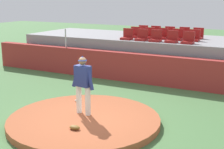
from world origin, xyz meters
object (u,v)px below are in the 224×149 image
Objects in this scene: stadium_chair_0 at (127,36)px; stadium_chair_2 at (156,38)px; stadium_chair_9 at (194,37)px; stadium_chair_11 at (155,33)px; stadium_chair_10 at (143,32)px; stadium_chair_12 at (169,34)px; fielding_glove at (75,127)px; stadium_chair_8 at (177,37)px; stadium_chair_4 at (188,40)px; stadium_chair_1 at (142,37)px; pitcher at (83,81)px; stadium_chair_6 at (149,35)px; stadium_chair_13 at (184,34)px; stadium_chair_7 at (163,36)px; stadium_chair_3 at (172,39)px; stadium_chair_14 at (198,35)px; baseball at (76,101)px.

stadium_chair_0 is 1.38m from stadium_chair_2.
stadium_chair_9 is 2.31m from stadium_chair_11.
stadium_chair_10 and stadium_chair_12 have the same top height.
stadium_chair_12 reaches higher than fielding_glove.
stadium_chair_8 is 1.00× the size of stadium_chair_11.
stadium_chair_2 is 2.26m from stadium_chair_10.
stadium_chair_4 is 1.00× the size of stadium_chair_10.
stadium_chair_1 is 1.00× the size of stadium_chair_8.
pitcher is 3.51× the size of stadium_chair_6.
stadium_chair_4 is at bearing 79.09° from fielding_glove.
stadium_chair_6 is at bearing 33.78° from stadium_chair_13.
stadium_chair_1 is 1.00× the size of stadium_chair_4.
stadium_chair_9 is 1.00× the size of stadium_chair_13.
stadium_chair_7 is at bearing 147.39° from stadium_chair_10.
stadium_chair_7 is (-0.72, 0.92, 0.00)m from stadium_chair_3.
stadium_chair_0 and stadium_chair_11 have the same top height.
stadium_chair_0 is at bearing 33.40° from stadium_chair_7.
stadium_chair_11 is (-1.38, 0.90, 0.00)m from stadium_chair_8.
stadium_chair_2 and stadium_chair_13 have the same top height.
stadium_chair_4 is 0.91m from stadium_chair_9.
stadium_chair_4 is 1.00× the size of stadium_chair_13.
stadium_chair_6 and stadium_chair_10 have the same top height.
stadium_chair_9 is at bearing -162.58° from stadium_chair_0.
stadium_chair_9 is 1.66m from stadium_chair_12.
stadium_chair_8 is at bearing 126.14° from stadium_chair_12.
stadium_chair_0 is at bearing -0.19° from stadium_chair_3.
stadium_chair_1 is at bearing 178.54° from stadium_chair_0.
stadium_chair_1 is at bearing 52.42° from stadium_chair_13.
stadium_chair_14 is at bearing 86.58° from pitcher.
stadium_chair_13 is at bearing -177.27° from stadium_chair_12.
stadium_chair_4 is at bearing 147.09° from stadium_chair_10.
stadium_chair_11 is (-0.69, 1.79, 0.00)m from stadium_chair_2.
stadium_chair_0 is 3.31m from stadium_chair_14.
stadium_chair_1 is at bearing 96.40° from fielding_glove.
stadium_chair_1 and stadium_chair_13 have the same top height.
stadium_chair_13 is (1.40, 1.82, 0.00)m from stadium_chair_1.
stadium_chair_13 is at bearing -146.22° from stadium_chair_6.
baseball is 7.09m from stadium_chair_13.
stadium_chair_9 is at bearing 162.25° from stadium_chair_10.
stadium_chair_11 is (-2.11, 1.79, 0.00)m from stadium_chair_4.
stadium_chair_12 is at bearing 179.44° from stadium_chair_11.
stadium_chair_6 is 1.14m from stadium_chair_12.
stadium_chair_13 is (0.75, 1.82, 0.00)m from stadium_chair_2.
stadium_chair_2 is 1.92m from stadium_chair_11.
stadium_chair_7 is at bearing 96.96° from pitcher.
stadium_chair_0 is (-0.40, 4.89, 1.61)m from baseball.
stadium_chair_10 is (-0.71, 1.81, 0.00)m from stadium_chair_1.
stadium_chair_9 reaches higher than pitcher.
stadium_chair_6 is (0.33, 5.75, 1.61)m from baseball.
stadium_chair_6 is 0.91m from stadium_chair_11.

